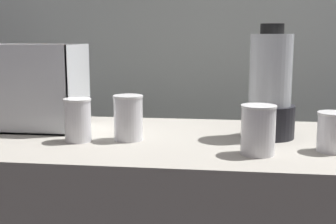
{
  "coord_description": "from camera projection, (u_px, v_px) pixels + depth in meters",
  "views": [
    {
      "loc": [
        0.18,
        -1.33,
        1.21
      ],
      "look_at": [
        0.0,
        0.0,
        0.98
      ],
      "focal_mm": 47.87,
      "sensor_mm": 36.0,
      "label": 1
    }
  ],
  "objects": [
    {
      "name": "back_wall_unit",
      "position": [
        189.0,
        23.0,
        2.06
      ],
      "size": [
        2.6,
        0.24,
        2.5
      ],
      "color": "silver",
      "rests_on": "ground_plane"
    },
    {
      "name": "carrot_display_bin",
      "position": [
        33.0,
        102.0,
        1.51
      ],
      "size": [
        0.33,
        0.23,
        0.28
      ],
      "color": "white",
      "rests_on": "counter"
    },
    {
      "name": "blender_pitcher",
      "position": [
        270.0,
        90.0,
        1.36
      ],
      "size": [
        0.16,
        0.16,
        0.34
      ],
      "color": "black",
      "rests_on": "counter"
    },
    {
      "name": "juice_cup_mango_far_left",
      "position": [
        78.0,
        123.0,
        1.32
      ],
      "size": [
        0.08,
        0.08,
        0.13
      ],
      "color": "white",
      "rests_on": "counter"
    },
    {
      "name": "juice_cup_beet_left",
      "position": [
        128.0,
        120.0,
        1.34
      ],
      "size": [
        0.09,
        0.09,
        0.13
      ],
      "color": "white",
      "rests_on": "counter"
    },
    {
      "name": "juice_cup_orange_middle",
      "position": [
        258.0,
        133.0,
        1.17
      ],
      "size": [
        0.09,
        0.09,
        0.13
      ],
      "color": "white",
      "rests_on": "counter"
    },
    {
      "name": "juice_cup_carrot_right",
      "position": [
        333.0,
        134.0,
        1.2
      ],
      "size": [
        0.09,
        0.09,
        0.11
      ],
      "color": "white",
      "rests_on": "counter"
    }
  ]
}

